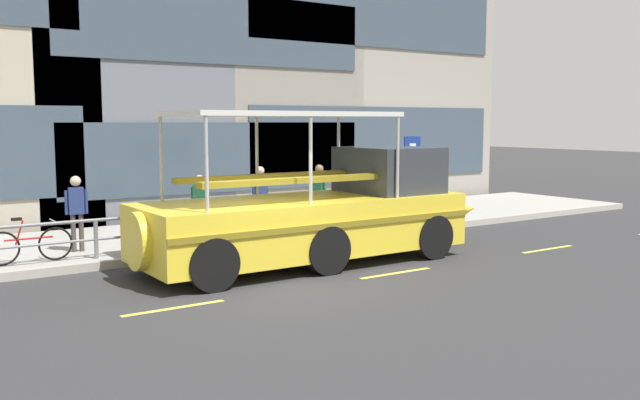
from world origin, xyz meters
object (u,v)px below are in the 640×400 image
pedestrian_mid_right (200,201)px  pedestrian_near_stern (76,206)px  leaned_bicycle (29,245)px  pedestrian_mid_left (260,192)px  parking_sign (411,164)px  pedestrian_near_bow (319,188)px  duck_tour_boat (324,213)px

pedestrian_mid_right → pedestrian_near_stern: (-2.88, 0.24, 0.05)m
leaned_bicycle → pedestrian_mid_left: bearing=10.8°
pedestrian_mid_left → leaned_bicycle: bearing=-169.2°
parking_sign → pedestrian_near_bow: size_ratio=1.46×
parking_sign → pedestrian_near_bow: parking_sign is taller
parking_sign → duck_tour_boat: (-4.90, -2.66, -0.79)m
leaned_bicycle → duck_tour_boat: duck_tour_boat is taller
pedestrian_mid_left → pedestrian_mid_right: bearing=-162.4°
pedestrian_near_stern → leaned_bicycle: bearing=-147.3°
pedestrian_near_stern → pedestrian_mid_right: bearing=-4.7°
pedestrian_near_bow → pedestrian_near_stern: bearing=-176.7°
parking_sign → pedestrian_near_stern: bearing=176.2°
leaned_bicycle → duck_tour_boat: (5.63, -2.52, 0.52)m
parking_sign → pedestrian_near_bow: (-2.53, 1.02, -0.66)m
pedestrian_near_bow → pedestrian_mid_right: 3.98m
pedestrian_mid_left → pedestrian_near_bow: bearing=-0.3°
leaned_bicycle → pedestrian_mid_right: (4.06, 0.52, 0.60)m
parking_sign → leaned_bicycle: bearing=-179.2°
parking_sign → pedestrian_near_stern: 9.39m
pedestrian_near_bow → pedestrian_mid_left: bearing=179.7°
pedestrian_near_bow → pedestrian_mid_right: size_ratio=1.05×
duck_tour_boat → pedestrian_mid_right: 3.43m
parking_sign → pedestrian_mid_left: 4.60m
parking_sign → pedestrian_mid_left: parking_sign is taller
leaned_bicycle → duck_tour_boat: size_ratio=0.19×
pedestrian_near_bow → duck_tour_boat: bearing=-122.7°
leaned_bicycle → pedestrian_near_bow: size_ratio=1.03×
parking_sign → duck_tour_boat: 5.63m
parking_sign → leaned_bicycle: parking_sign is taller
parking_sign → pedestrian_near_bow: bearing=158.2°
duck_tour_boat → pedestrian_mid_left: 3.72m
duck_tour_boat → pedestrian_mid_left: (0.46, 3.69, 0.14)m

